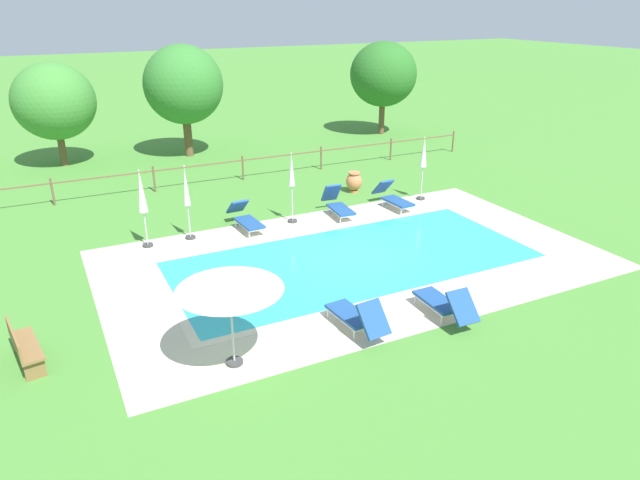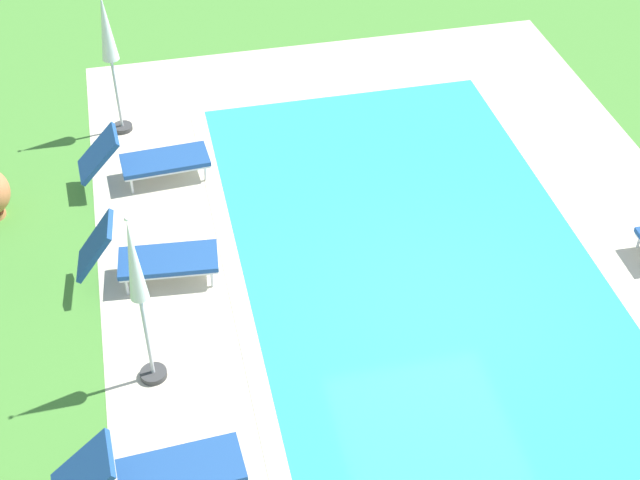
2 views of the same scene
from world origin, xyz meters
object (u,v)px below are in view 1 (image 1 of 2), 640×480
Objects in this scene: patio_umbrella_open_foreground at (229,281)px; patio_umbrella_closed_row_west at (187,194)px; sun_lounger_north_end at (356,316)px; tree_centre at (383,74)px; sun_lounger_north_mid at (444,303)px; sun_lounger_north_near_steps at (338,205)px; patio_umbrella_closed_row_mid_east at (423,158)px; terracotta_urn_near_fence at (354,181)px; tree_west_mid at (54,101)px; sun_lounger_north_far at (246,218)px; wooden_bench_lawn_side at (23,346)px; sun_lounger_south_near_corner at (393,197)px; tree_far_west at (183,85)px; patio_umbrella_closed_row_mid_west at (292,179)px; patio_umbrella_closed_row_centre at (142,196)px.

patio_umbrella_open_foreground is 7.34m from patio_umbrella_closed_row_west.
tree_centre is (11.97, 17.98, 2.91)m from sun_lounger_north_end.
sun_lounger_north_mid is at bearing -118.01° from tree_centre.
sun_lounger_north_mid is (-1.11, -7.46, -0.01)m from sun_lounger_north_near_steps.
sun_lounger_north_mid is 0.80× the size of patio_umbrella_closed_row_mid_east.
tree_centre is at bearing 52.29° from terracotta_urn_near_fence.
patio_umbrella_closed_row_west is (-5.27, 0.20, 1.09)m from sun_lounger_north_near_steps.
patio_umbrella_open_foreground is 18.82m from tree_west_mid.
sun_lounger_north_mid is at bearing -73.58° from sun_lounger_north_far.
patio_umbrella_open_foreground is at bearing -26.18° from wooden_bench_lawn_side.
tree_far_west reaches higher than sun_lounger_south_near_corner.
sun_lounger_north_mid is 2.35× the size of terracotta_urn_near_fence.
patio_umbrella_closed_row_centre is at bearing 179.33° from patio_umbrella_closed_row_mid_west.
sun_lounger_north_far is (-3.37, 0.21, -0.02)m from sun_lounger_north_near_steps.
patio_umbrella_closed_row_mid_east is 2.96× the size of terracotta_urn_near_fence.
sun_lounger_north_far is 0.90× the size of patio_umbrella_open_foreground.
sun_lounger_north_mid is 9.36m from wooden_bench_lawn_side.
patio_umbrella_closed_row_mid_east is 14.89m from wooden_bench_lawn_side.
sun_lounger_north_far is 2.43× the size of terracotta_urn_near_fence.
wooden_bench_lawn_side is at bearing -148.22° from patio_umbrella_closed_row_mid_west.
sun_lounger_north_end is 0.98× the size of sun_lounger_south_near_corner.
patio_umbrella_closed_row_mid_west is (1.59, 7.17, 1.16)m from sun_lounger_north_end.
tree_far_west is 1.13× the size of tree_west_mid.
sun_lounger_north_near_steps is 0.96× the size of sun_lounger_south_near_corner.
patio_umbrella_closed_row_mid_east is at bearing 45.85° from sun_lounger_north_end.
sun_lounger_north_near_steps is 0.75× the size of patio_umbrella_closed_row_centre.
tree_centre is (11.15, 0.07, -0.10)m from tree_far_west.
patio_umbrella_open_foreground is at bearing -140.85° from sun_lounger_south_near_corner.
sun_lounger_south_near_corner reaches higher than wooden_bench_lawn_side.
patio_umbrella_closed_row_mid_west is 5.42m from patio_umbrella_closed_row_mid_east.
sun_lounger_south_near_corner is at bearing 39.15° from patio_umbrella_open_foreground.
sun_lounger_north_mid is 8.79m from patio_umbrella_closed_row_west.
sun_lounger_south_near_corner is 0.88× the size of patio_umbrella_open_foreground.
sun_lounger_north_near_steps is at bearing 81.51° from sun_lounger_north_mid.
sun_lounger_north_near_steps is at bearing 26.77° from wooden_bench_lawn_side.
terracotta_urn_near_fence is (-1.85, 1.95, -1.19)m from patio_umbrella_closed_row_mid_east.
tree_west_mid is at bearing 135.87° from patio_umbrella_closed_row_mid_east.
patio_umbrella_closed_row_mid_east is at bearing -59.98° from tree_far_west.
sun_lounger_north_mid is 5.39m from patio_umbrella_open_foreground.
wooden_bench_lawn_side is 14.03m from terracotta_urn_near_fence.
sun_lounger_north_mid is 1.24× the size of wooden_bench_lawn_side.
sun_lounger_north_end is 7.13m from wooden_bench_lawn_side.
tree_centre is (13.93, 10.71, 1.81)m from patio_umbrella_closed_row_west.
terracotta_urn_near_fence is (8.11, 9.16, -1.52)m from patio_umbrella_open_foreground.
wooden_bench_lawn_side is at bearing -153.23° from sun_lounger_north_near_steps.
tree_centre is at bearing 56.34° from sun_lounger_north_end.
sun_lounger_south_near_corner is 0.42× the size of tree_west_mid.
tree_west_mid is at bearing 104.11° from patio_umbrella_closed_row_west.
patio_umbrella_open_foreground is at bearing -131.51° from terracotta_urn_near_fence.
patio_umbrella_closed_row_mid_west is (1.65, -0.10, 1.18)m from sun_lounger_north_far.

